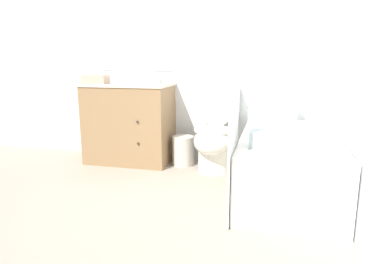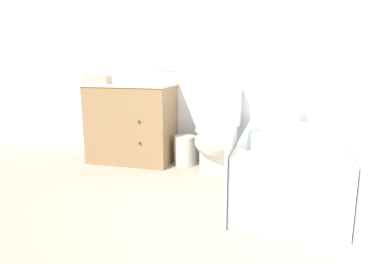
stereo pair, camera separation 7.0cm
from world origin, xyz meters
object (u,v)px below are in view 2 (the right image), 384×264
at_px(toilet, 216,133).
at_px(hand_towel_folded, 98,79).
at_px(sink_faucet, 137,79).
at_px(tissue_box, 157,79).
at_px(vanity_cabinet, 132,122).
at_px(bath_towel_folded, 269,140).
at_px(wastebasket, 185,150).
at_px(bathtub, 288,164).

height_order(toilet, hand_towel_folded, hand_towel_folded).
distance_m(sink_faucet, tissue_box, 0.28).
xyz_separation_m(sink_faucet, hand_towel_folded, (-0.28, -0.34, 0.01)).
bearing_deg(vanity_cabinet, bath_towel_folded, -31.95).
bearing_deg(wastebasket, toilet, -15.11).
bearing_deg(bathtub, sink_faucet, 157.20).
relative_size(hand_towel_folded, bath_towel_folded, 0.92).
bearing_deg(toilet, bath_towel_folded, -57.38).
bearing_deg(bath_towel_folded, wastebasket, 133.65).
height_order(vanity_cabinet, hand_towel_folded, hand_towel_folded).
bearing_deg(wastebasket, sink_faucet, 164.11).
distance_m(sink_faucet, toilet, 1.11).
bearing_deg(wastebasket, hand_towel_folded, -169.02).
distance_m(bathtub, bath_towel_folded, 0.53).
bearing_deg(hand_towel_folded, sink_faucet, 49.99).
height_order(bathtub, bath_towel_folded, bath_towel_folded).
bearing_deg(hand_towel_folded, wastebasket, 10.98).
bearing_deg(vanity_cabinet, bathtub, -17.32).
relative_size(sink_faucet, toilet, 0.16).
height_order(sink_faucet, toilet, sink_faucet).
distance_m(bathtub, wastebasket, 1.17).
xyz_separation_m(sink_faucet, toilet, (0.95, -0.26, -0.51)).
xyz_separation_m(sink_faucet, wastebasket, (0.59, -0.17, -0.73)).
bearing_deg(sink_faucet, bath_towel_folded, -36.62).
bearing_deg(toilet, wastebasket, 164.89).
height_order(toilet, wastebasket, toilet).
height_order(vanity_cabinet, wastebasket, vanity_cabinet).
xyz_separation_m(vanity_cabinet, sink_faucet, (-0.00, 0.18, 0.45)).
height_order(sink_faucet, hand_towel_folded, sink_faucet).
relative_size(wastebasket, tissue_box, 2.35).
bearing_deg(hand_towel_folded, vanity_cabinet, 29.61).
distance_m(vanity_cabinet, bathtub, 1.72).
xyz_separation_m(toilet, wastebasket, (-0.35, 0.10, -0.23)).
xyz_separation_m(sink_faucet, tissue_box, (0.26, -0.08, 0.01)).
bearing_deg(bathtub, toilet, 148.41).
xyz_separation_m(bathtub, tissue_box, (-1.37, 0.61, 0.65)).
bearing_deg(hand_towel_folded, bath_towel_folded, -23.35).
distance_m(bathtub, tissue_box, 1.63).
distance_m(vanity_cabinet, toilet, 0.95).
bearing_deg(tissue_box, bath_towel_folded, -39.94).
bearing_deg(tissue_box, wastebasket, -14.98).
xyz_separation_m(vanity_cabinet, toilet, (0.95, -0.09, -0.06)).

